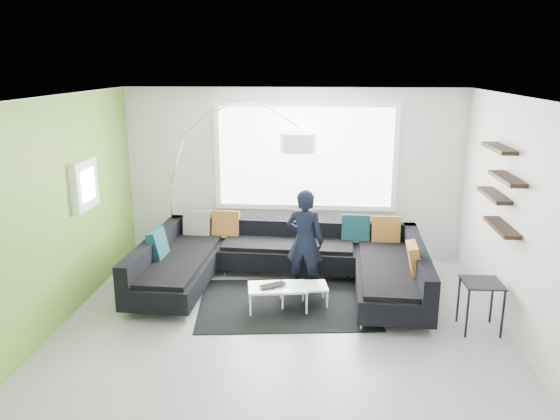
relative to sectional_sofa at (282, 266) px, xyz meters
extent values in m
plane|color=gray|center=(0.07, -0.98, -0.38)|extent=(5.50, 5.50, 0.00)
cube|color=silver|center=(0.07, 1.52, 1.02)|extent=(5.50, 0.04, 2.80)
cube|color=silver|center=(0.07, -3.48, 1.02)|extent=(5.50, 0.04, 2.80)
cube|color=silver|center=(-2.68, -0.98, 1.02)|extent=(0.04, 5.00, 2.80)
cube|color=silver|center=(2.82, -0.98, 1.02)|extent=(0.04, 5.00, 2.80)
cube|color=white|center=(0.07, -0.98, 2.42)|extent=(5.50, 5.00, 0.04)
cube|color=#6B9E33|center=(-2.67, -0.98, 1.02)|extent=(0.01, 5.00, 2.80)
cube|color=white|center=(0.27, 1.48, 1.32)|extent=(2.96, 0.06, 1.68)
cube|color=white|center=(-2.61, -0.38, 1.22)|extent=(0.12, 0.66, 0.66)
cube|color=black|center=(2.71, -0.58, 1.32)|extent=(0.20, 1.24, 0.95)
cube|color=black|center=(0.00, 0.00, -0.17)|extent=(4.06, 2.61, 0.42)
cube|color=black|center=(0.00, 0.00, 0.20)|extent=(4.06, 2.61, 0.31)
cube|color=brown|center=(0.00, 0.00, 0.26)|extent=(3.55, 0.36, 0.44)
cube|color=black|center=(0.09, -0.45, -0.37)|extent=(2.52, 1.95, 0.01)
cube|color=white|center=(0.15, -0.53, -0.21)|extent=(1.07, 0.72, 0.33)
cube|color=black|center=(2.48, -1.02, -0.06)|extent=(0.46, 0.46, 0.63)
imported|color=black|center=(0.31, 0.04, 0.37)|extent=(0.69, 0.58, 1.49)
imported|color=black|center=(-0.06, -0.68, -0.04)|extent=(0.58, 0.57, 0.03)
camera|label=1|loc=(0.50, -7.27, 2.79)|focal=35.00mm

